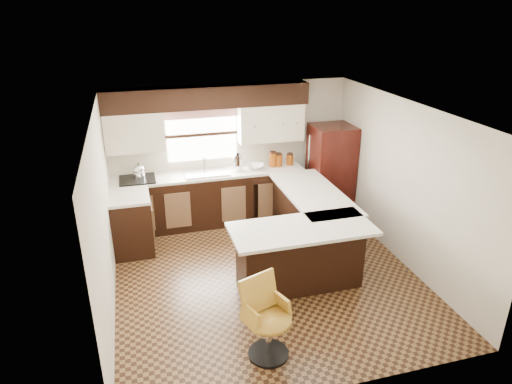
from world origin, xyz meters
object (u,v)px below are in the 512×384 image
object	(u,v)px
peninsula_return	(300,257)
bar_chair	(269,321)
refrigerator	(330,171)
peninsula_long	(309,221)

from	to	relation	value
peninsula_return	bar_chair	bearing A→B (deg)	-123.96
bar_chair	refrigerator	bearing A→B (deg)	35.65
peninsula_return	peninsula_long	bearing A→B (deg)	61.70
peninsula_long	peninsula_return	xyz separation A→B (m)	(-0.53, -0.97, 0.00)
peninsula_return	refrigerator	bearing A→B (deg)	56.65
refrigerator	bar_chair	distance (m)	3.91
peninsula_long	peninsula_return	distance (m)	1.11
refrigerator	peninsula_long	bearing A→B (deg)	-127.49
peninsula_long	refrigerator	world-z (taller)	refrigerator
refrigerator	bar_chair	xyz separation A→B (m)	(-2.15, -3.24, -0.37)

